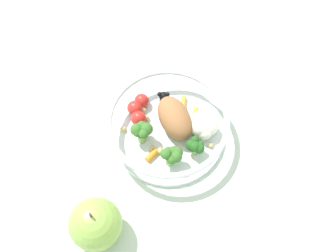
% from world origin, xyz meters
% --- Properties ---
extents(ground_plane, '(2.40, 2.40, 0.00)m').
position_xyz_m(ground_plane, '(0.00, 0.00, 0.00)').
color(ground_plane, silver).
extents(food_container, '(0.21, 0.21, 0.06)m').
position_xyz_m(food_container, '(0.02, 0.00, 0.03)').
color(food_container, white).
rests_on(food_container, ground_plane).
extents(loose_apple, '(0.08, 0.08, 0.10)m').
position_xyz_m(loose_apple, '(-0.15, -0.13, 0.04)').
color(loose_apple, '#8CB74C').
rests_on(loose_apple, ground_plane).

